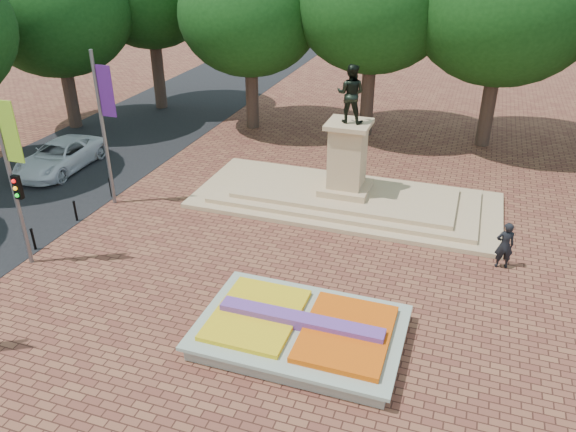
{
  "coord_description": "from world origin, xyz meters",
  "views": [
    {
      "loc": [
        5.1,
        -15.17,
        11.58
      ],
      "look_at": [
        -0.71,
        1.83,
        2.2
      ],
      "focal_mm": 35.0,
      "sensor_mm": 36.0,
      "label": 1
    }
  ],
  "objects_px": {
    "pedestrian": "(505,245)",
    "flower_bed": "(301,330)",
    "van": "(60,156)",
    "monument": "(346,185)"
  },
  "relations": [
    {
      "from": "flower_bed",
      "to": "van",
      "type": "height_order",
      "value": "van"
    },
    {
      "from": "flower_bed",
      "to": "van",
      "type": "distance_m",
      "value": 18.49
    },
    {
      "from": "monument",
      "to": "pedestrian",
      "type": "bearing_deg",
      "value": -26.82
    },
    {
      "from": "flower_bed",
      "to": "monument",
      "type": "height_order",
      "value": "monument"
    },
    {
      "from": "van",
      "to": "pedestrian",
      "type": "distance_m",
      "value": 22.19
    },
    {
      "from": "flower_bed",
      "to": "monument",
      "type": "distance_m",
      "value": 10.07
    },
    {
      "from": "monument",
      "to": "van",
      "type": "relative_size",
      "value": 2.57
    },
    {
      "from": "pedestrian",
      "to": "flower_bed",
      "type": "bearing_deg",
      "value": 34.46
    },
    {
      "from": "pedestrian",
      "to": "van",
      "type": "bearing_deg",
      "value": -19.74
    },
    {
      "from": "monument",
      "to": "van",
      "type": "xyz_separation_m",
      "value": [
        -15.13,
        -1.02,
        -0.12
      ]
    }
  ]
}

